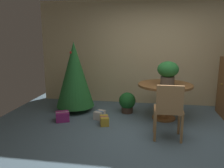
{
  "coord_description": "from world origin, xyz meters",
  "views": [
    {
      "loc": [
        -0.18,
        -3.58,
        1.68
      ],
      "look_at": [
        -0.86,
        0.53,
        0.82
      ],
      "focal_mm": 36.1,
      "sensor_mm": 36.0,
      "label": 1
    }
  ],
  "objects_px": {
    "round_dining_table": "(165,94)",
    "flower_vase": "(168,71)",
    "holiday_tree": "(75,75)",
    "potted_plant": "(127,102)",
    "gift_box_gold": "(104,121)",
    "wooden_chair_near": "(169,108)",
    "gift_box_purple": "(62,116)",
    "gift_box_cream": "(100,115)"
  },
  "relations": [
    {
      "from": "round_dining_table",
      "to": "flower_vase",
      "type": "xyz_separation_m",
      "value": [
        0.04,
        -0.08,
        0.49
      ]
    },
    {
      "from": "holiday_tree",
      "to": "potted_plant",
      "type": "height_order",
      "value": "holiday_tree"
    },
    {
      "from": "flower_vase",
      "to": "gift_box_gold",
      "type": "bearing_deg",
      "value": -159.22
    },
    {
      "from": "flower_vase",
      "to": "potted_plant",
      "type": "bearing_deg",
      "value": 157.43
    },
    {
      "from": "wooden_chair_near",
      "to": "gift_box_purple",
      "type": "height_order",
      "value": "wooden_chair_near"
    },
    {
      "from": "potted_plant",
      "to": "gift_box_gold",
      "type": "bearing_deg",
      "value": -114.73
    },
    {
      "from": "gift_box_purple",
      "to": "gift_box_gold",
      "type": "relative_size",
      "value": 1.18
    },
    {
      "from": "flower_vase",
      "to": "holiday_tree",
      "type": "height_order",
      "value": "holiday_tree"
    },
    {
      "from": "gift_box_purple",
      "to": "gift_box_cream",
      "type": "height_order",
      "value": "gift_box_purple"
    },
    {
      "from": "round_dining_table",
      "to": "holiday_tree",
      "type": "distance_m",
      "value": 2.04
    },
    {
      "from": "flower_vase",
      "to": "potted_plant",
      "type": "relative_size",
      "value": 1.01
    },
    {
      "from": "wooden_chair_near",
      "to": "potted_plant",
      "type": "distance_m",
      "value": 1.53
    },
    {
      "from": "gift_box_cream",
      "to": "gift_box_gold",
      "type": "relative_size",
      "value": 0.99
    },
    {
      "from": "gift_box_cream",
      "to": "holiday_tree",
      "type": "bearing_deg",
      "value": 146.63
    },
    {
      "from": "holiday_tree",
      "to": "potted_plant",
      "type": "xyz_separation_m",
      "value": [
        1.2,
        0.06,
        -0.6
      ]
    },
    {
      "from": "gift_box_gold",
      "to": "holiday_tree",
      "type": "bearing_deg",
      "value": 138.18
    },
    {
      "from": "flower_vase",
      "to": "gift_box_purple",
      "type": "bearing_deg",
      "value": -169.38
    },
    {
      "from": "wooden_chair_near",
      "to": "gift_box_gold",
      "type": "height_order",
      "value": "wooden_chair_near"
    },
    {
      "from": "wooden_chair_near",
      "to": "gift_box_gold",
      "type": "relative_size",
      "value": 3.29
    },
    {
      "from": "wooden_chair_near",
      "to": "gift_box_purple",
      "type": "relative_size",
      "value": 2.79
    },
    {
      "from": "gift_box_purple",
      "to": "potted_plant",
      "type": "distance_m",
      "value": 1.47
    },
    {
      "from": "gift_box_cream",
      "to": "gift_box_purple",
      "type": "bearing_deg",
      "value": -161.91
    },
    {
      "from": "holiday_tree",
      "to": "potted_plant",
      "type": "distance_m",
      "value": 1.35
    },
    {
      "from": "gift_box_purple",
      "to": "gift_box_gold",
      "type": "height_order",
      "value": "gift_box_purple"
    },
    {
      "from": "round_dining_table",
      "to": "gift_box_cream",
      "type": "xyz_separation_m",
      "value": [
        -1.33,
        -0.23,
        -0.45
      ]
    },
    {
      "from": "holiday_tree",
      "to": "gift_box_purple",
      "type": "height_order",
      "value": "holiday_tree"
    },
    {
      "from": "round_dining_table",
      "to": "holiday_tree",
      "type": "relative_size",
      "value": 0.7
    },
    {
      "from": "potted_plant",
      "to": "round_dining_table",
      "type": "bearing_deg",
      "value": -18.79
    },
    {
      "from": "flower_vase",
      "to": "round_dining_table",
      "type": "bearing_deg",
      "value": 115.29
    },
    {
      "from": "gift_box_purple",
      "to": "gift_box_cream",
      "type": "relative_size",
      "value": 1.2
    },
    {
      "from": "round_dining_table",
      "to": "gift_box_purple",
      "type": "relative_size",
      "value": 3.26
    },
    {
      "from": "gift_box_cream",
      "to": "gift_box_gold",
      "type": "xyz_separation_m",
      "value": [
        0.16,
        -0.3,
        -0.0
      ]
    },
    {
      "from": "holiday_tree",
      "to": "wooden_chair_near",
      "type": "bearing_deg",
      "value": -31.11
    },
    {
      "from": "wooden_chair_near",
      "to": "potted_plant",
      "type": "bearing_deg",
      "value": 122.23
    },
    {
      "from": "wooden_chair_near",
      "to": "gift_box_cream",
      "type": "xyz_separation_m",
      "value": [
        -1.33,
        0.77,
        -0.47
      ]
    },
    {
      "from": "flower_vase",
      "to": "gift_box_purple",
      "type": "distance_m",
      "value": 2.32
    },
    {
      "from": "wooden_chair_near",
      "to": "gift_box_cream",
      "type": "relative_size",
      "value": 3.34
    },
    {
      "from": "flower_vase",
      "to": "gift_box_purple",
      "type": "relative_size",
      "value": 1.39
    },
    {
      "from": "gift_box_cream",
      "to": "gift_box_gold",
      "type": "height_order",
      "value": "same"
    },
    {
      "from": "holiday_tree",
      "to": "gift_box_cream",
      "type": "relative_size",
      "value": 5.6
    },
    {
      "from": "gift_box_purple",
      "to": "potted_plant",
      "type": "height_order",
      "value": "potted_plant"
    },
    {
      "from": "potted_plant",
      "to": "holiday_tree",
      "type": "bearing_deg",
      "value": -177.13
    }
  ]
}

